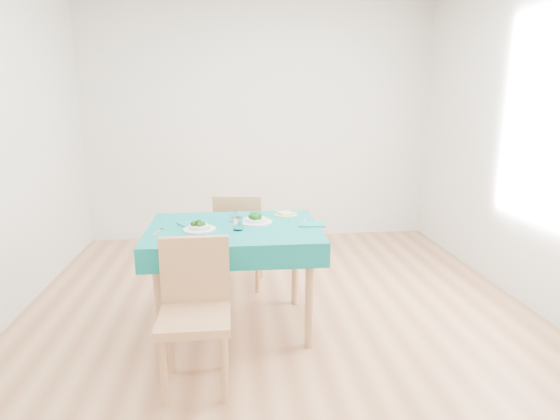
{
  "coord_description": "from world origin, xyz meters",
  "views": [
    {
      "loc": [
        -0.34,
        -3.25,
        1.62
      ],
      "look_at": [
        0.0,
        0.0,
        0.85
      ],
      "focal_mm": 30.0,
      "sensor_mm": 36.0,
      "label": 1
    }
  ],
  "objects": [
    {
      "name": "room_shell",
      "position": [
        0.0,
        0.0,
        1.35
      ],
      "size": [
        4.02,
        4.52,
        2.73
      ],
      "color": "#98633F",
      "rests_on": "ground"
    },
    {
      "name": "table",
      "position": [
        -0.33,
        -0.08,
        0.38
      ],
      "size": [
        1.18,
        0.89,
        0.76
      ],
      "primitive_type": "cube",
      "color": "#096967",
      "rests_on": "ground"
    },
    {
      "name": "chair_near",
      "position": [
        -0.57,
        -0.8,
        0.5
      ],
      "size": [
        0.4,
        0.44,
        1.01
      ],
      "primitive_type": "cube",
      "rotation": [
        0.0,
        0.0,
        0.0
      ],
      "color": "#AA7C50",
      "rests_on": "ground"
    },
    {
      "name": "chair_far",
      "position": [
        -0.27,
        0.71,
        0.5
      ],
      "size": [
        0.46,
        0.49,
        1.0
      ],
      "primitive_type": "cube",
      "rotation": [
        0.0,
        0.0,
        3.0
      ],
      "color": "#AA7C50",
      "rests_on": "ground"
    },
    {
      "name": "bowl_near",
      "position": [
        -0.57,
        -0.15,
        0.79
      ],
      "size": [
        0.22,
        0.22,
        0.07
      ],
      "primitive_type": null,
      "color": "white",
      "rests_on": "table"
    },
    {
      "name": "bowl_far",
      "position": [
        -0.18,
        0.01,
        0.79
      ],
      "size": [
        0.24,
        0.24,
        0.07
      ],
      "primitive_type": null,
      "color": "white",
      "rests_on": "table"
    },
    {
      "name": "fork_near",
      "position": [
        -0.84,
        -0.17,
        0.76
      ],
      "size": [
        0.06,
        0.18,
        0.0
      ],
      "primitive_type": "cube",
      "rotation": [
        0.0,
        0.0,
        -0.21
      ],
      "color": "silver",
      "rests_on": "table"
    },
    {
      "name": "knife_near",
      "position": [
        -0.49,
        -0.19,
        0.76
      ],
      "size": [
        0.06,
        0.19,
        0.0
      ],
      "primitive_type": "cube",
      "rotation": [
        0.0,
        0.0,
        -0.23
      ],
      "color": "silver",
      "rests_on": "table"
    },
    {
      "name": "fork_far",
      "position": [
        -0.31,
        0.09,
        0.76
      ],
      "size": [
        0.05,
        0.2,
        0.0
      ],
      "primitive_type": "cube",
      "rotation": [
        0.0,
        0.0,
        0.13
      ],
      "color": "silver",
      "rests_on": "table"
    },
    {
      "name": "knife_far",
      "position": [
        0.18,
        -0.01,
        0.76
      ],
      "size": [
        0.07,
        0.22,
        0.0
      ],
      "primitive_type": "cube",
      "rotation": [
        0.0,
        0.0,
        -0.24
      ],
      "color": "silver",
      "rests_on": "table"
    },
    {
      "name": "napkin_near",
      "position": [
        -0.62,
        0.03,
        0.76
      ],
      "size": [
        0.24,
        0.22,
        0.01
      ],
      "primitive_type": "cube",
      "rotation": [
        0.0,
        0.0,
        0.52
      ],
      "color": "#0D7471",
      "rests_on": "table"
    },
    {
      "name": "napkin_far",
      "position": [
        0.21,
        -0.1,
        0.76
      ],
      "size": [
        0.2,
        0.15,
        0.01
      ],
      "primitive_type": "cube",
      "rotation": [
        0.0,
        0.0,
        -0.11
      ],
      "color": "#0D7471",
      "rests_on": "table"
    },
    {
      "name": "tumbler_center",
      "position": [
        -0.33,
        0.01,
        0.8
      ],
      "size": [
        0.07,
        0.07,
        0.09
      ],
      "primitive_type": "cylinder",
      "color": "white",
      "rests_on": "table"
    },
    {
      "name": "tumbler_side",
      "position": [
        -0.3,
        -0.17,
        0.8
      ],
      "size": [
        0.07,
        0.07,
        0.09
      ],
      "primitive_type": "cylinder",
      "color": "white",
      "rests_on": "table"
    },
    {
      "name": "side_plate",
      "position": [
        0.06,
        0.21,
        0.76
      ],
      "size": [
        0.18,
        0.18,
        0.01
      ],
      "primitive_type": "cylinder",
      "color": "#B7C460",
      "rests_on": "table"
    },
    {
      "name": "bread_slice",
      "position": [
        0.06,
        0.21,
        0.77
      ],
      "size": [
        0.13,
        0.13,
        0.02
      ],
      "primitive_type": "cube",
      "rotation": [
        0.0,
        0.0,
        0.47
      ],
      "color": "beige",
      "rests_on": "side_plate"
    }
  ]
}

